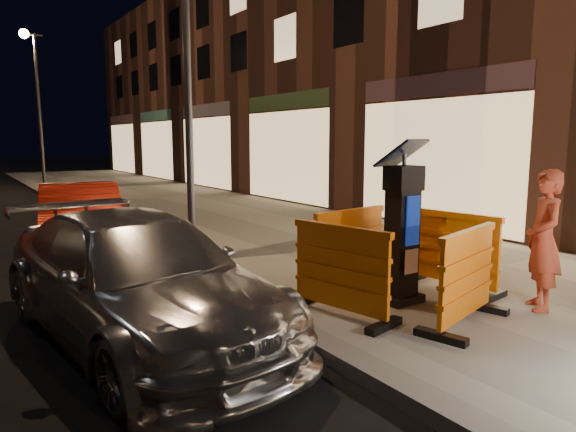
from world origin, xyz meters
TOP-DOWN VIEW (x-y plane):
  - ground_plane at (0.00, 0.00)m, footprint 120.00×120.00m
  - sidewalk at (3.00, 0.00)m, footprint 6.00×60.00m
  - kerb at (0.00, 0.00)m, footprint 0.30×60.00m
  - parking_kiosk at (1.52, -0.40)m, footprint 0.69×0.69m
  - barrier_front at (1.52, -1.35)m, footprint 1.43×0.88m
  - barrier_back at (1.52, 0.55)m, footprint 1.39×0.72m
  - barrier_kerbside at (0.57, -0.40)m, footprint 0.82×1.42m
  - barrier_bldgside at (2.47, -0.40)m, footprint 0.74×1.40m
  - car_silver at (-1.39, 0.62)m, footprint 2.35×4.74m
  - car_red at (-0.97, 5.35)m, footprint 2.02×4.12m
  - man at (2.69, -1.50)m, footprint 0.69×0.71m
  - street_lamp_mid at (0.25, 3.00)m, footprint 0.12×0.12m
  - street_lamp_far at (0.25, 18.00)m, footprint 0.12×0.12m

SIDE VIEW (x-z plane):
  - ground_plane at x=0.00m, z-range 0.00..0.00m
  - car_silver at x=-1.39m, z-range -0.66..0.66m
  - car_red at x=-0.97m, z-range -0.65..0.65m
  - sidewalk at x=3.00m, z-range 0.00..0.15m
  - kerb at x=0.00m, z-range 0.00..0.15m
  - barrier_front at x=1.52m, z-range 0.15..1.19m
  - barrier_back at x=1.52m, z-range 0.15..1.19m
  - barrier_kerbside at x=0.57m, z-range 0.15..1.19m
  - barrier_bldgside at x=2.47m, z-range 0.15..1.19m
  - man at x=2.69m, z-range 0.15..1.79m
  - parking_kiosk at x=1.52m, z-range 0.15..2.01m
  - street_lamp_mid at x=0.25m, z-range 0.15..6.15m
  - street_lamp_far at x=0.25m, z-range 0.15..6.15m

